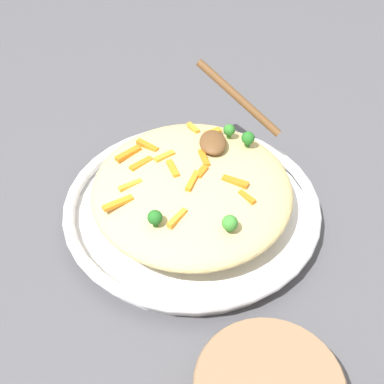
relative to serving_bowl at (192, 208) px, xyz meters
name	(u,v)px	position (x,y,z in m)	size (l,w,h in m)	color
ground_plane	(192,218)	(0.00, 0.00, -0.02)	(2.40, 2.40, 0.00)	#4C4C51
serving_bowl	(192,208)	(0.00, 0.00, 0.00)	(0.38, 0.38, 0.04)	silver
pasta_mound	(192,189)	(0.00, 0.00, 0.04)	(0.30, 0.29, 0.06)	#D1BA7A
carrot_piece_0	(235,182)	(-0.02, -0.06, 0.07)	(0.04, 0.01, 0.01)	orange
carrot_piece_1	(128,154)	(0.05, 0.09, 0.07)	(0.04, 0.01, 0.01)	orange
carrot_piece_2	(193,128)	(0.11, -0.01, 0.07)	(0.03, 0.01, 0.01)	orange
carrot_piece_3	(118,203)	(-0.05, 0.10, 0.07)	(0.04, 0.01, 0.01)	orange
carrot_piece_4	(173,168)	(0.01, 0.03, 0.07)	(0.03, 0.01, 0.01)	orange
carrot_piece_5	(204,158)	(0.03, -0.02, 0.07)	(0.04, 0.01, 0.01)	orange
carrot_piece_6	(177,218)	(-0.08, 0.02, 0.07)	(0.04, 0.01, 0.01)	orange
carrot_piece_7	(141,164)	(0.03, 0.07, 0.07)	(0.04, 0.01, 0.01)	orange
carrot_piece_8	(247,197)	(-0.05, -0.07, 0.07)	(0.03, 0.01, 0.01)	orange
carrot_piece_9	(202,171)	(0.00, -0.01, 0.07)	(0.02, 0.01, 0.01)	orange
carrot_piece_10	(130,185)	(-0.02, 0.09, 0.07)	(0.03, 0.01, 0.01)	orange
carrot_piece_11	(165,157)	(0.04, 0.04, 0.07)	(0.03, 0.01, 0.01)	orange
carrot_piece_12	(148,146)	(0.07, 0.06, 0.07)	(0.04, 0.01, 0.01)	orange
carrot_piece_13	(213,133)	(0.10, -0.04, 0.07)	(0.03, 0.01, 0.01)	orange
carrot_piece_14	(191,181)	(-0.02, 0.00, 0.07)	(0.04, 0.01, 0.01)	orange
broccoli_floret_0	(229,130)	(0.09, -0.06, 0.08)	(0.02, 0.02, 0.02)	#296820
broccoli_floret_1	(248,138)	(0.07, -0.09, 0.08)	(0.02, 0.02, 0.02)	#205B1C
broccoli_floret_2	(155,218)	(-0.09, 0.05, 0.08)	(0.02, 0.02, 0.03)	#205B1C
broccoli_floret_3	(230,223)	(-0.10, -0.04, 0.08)	(0.02, 0.02, 0.02)	#377928
serving_spoon	(222,126)	(0.08, -0.05, 0.09)	(0.13, 0.13, 0.09)	brown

